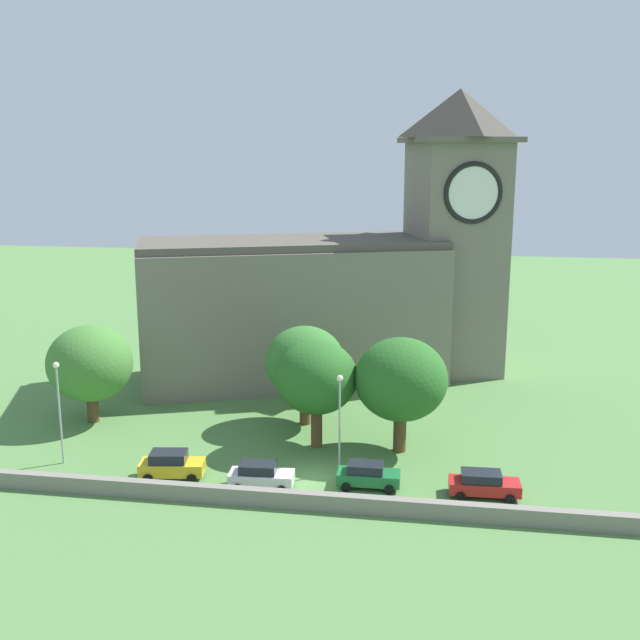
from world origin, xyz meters
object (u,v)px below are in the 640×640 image
at_px(church, 344,286).
at_px(tree_riverside_west, 90,364).
at_px(streetlamp_west_mid, 340,408).
at_px(tree_by_tower, 401,380).
at_px(tree_churchyard, 317,378).
at_px(tree_riverside_east, 305,362).
at_px(car_red, 483,484).
at_px(car_white, 261,476).
at_px(streetlamp_west_end, 58,397).
at_px(car_yellow, 171,465).
at_px(car_green, 368,475).

relative_size(church, tree_riverside_west, 4.51).
bearing_deg(streetlamp_west_mid, tree_by_tower, 49.81).
height_order(church, tree_churchyard, church).
bearing_deg(tree_riverside_west, tree_riverside_east, 7.42).
bearing_deg(tree_by_tower, car_red, -49.28).
bearing_deg(tree_churchyard, tree_riverside_west, 172.79).
distance_m(car_white, tree_riverside_west, 19.81).
height_order(streetlamp_west_end, streetlamp_west_mid, streetlamp_west_end).
relative_size(car_yellow, tree_riverside_east, 0.56).
xyz_separation_m(streetlamp_west_mid, tree_riverside_west, (-21.37, 6.91, 0.24)).
bearing_deg(tree_churchyard, car_white, -107.94).
distance_m(car_white, tree_churchyard, 9.28).
relative_size(car_white, streetlamp_west_end, 0.58).
height_order(streetlamp_west_end, tree_riverside_east, tree_riverside_east).
distance_m(streetlamp_west_mid, tree_by_tower, 6.09).
height_order(church, tree_riverside_west, church).
bearing_deg(car_yellow, streetlamp_west_mid, 13.33).
relative_size(streetlamp_west_end, tree_by_tower, 0.87).
distance_m(car_green, tree_churchyard, 9.08).
bearing_deg(streetlamp_west_end, car_red, -1.31).
distance_m(car_white, tree_by_tower, 12.60).
relative_size(car_white, tree_by_tower, 0.50).
bearing_deg(tree_churchyard, streetlamp_west_end, -161.17).
bearing_deg(streetlamp_west_end, tree_riverside_west, 101.12).
relative_size(church, streetlamp_west_mid, 5.16).
bearing_deg(car_white, car_yellow, 174.96).
distance_m(car_yellow, car_red, 20.87).
bearing_deg(car_green, car_red, -1.26).
height_order(car_green, tree_by_tower, tree_by_tower).
distance_m(car_yellow, tree_by_tower, 17.35).
distance_m(church, tree_by_tower, 19.79).
distance_m(car_yellow, tree_churchyard, 12.22).
distance_m(streetlamp_west_end, tree_churchyard, 18.39).
bearing_deg(streetlamp_west_end, church, 55.05).
bearing_deg(car_white, car_green, 10.29).
height_order(streetlamp_west_end, tree_by_tower, tree_by_tower).
relative_size(car_green, tree_riverside_west, 0.52).
bearing_deg(car_white, church, 85.34).
bearing_deg(streetlamp_west_mid, streetlamp_west_end, -175.85).
xyz_separation_m(church, streetlamp_west_end, (-17.03, -24.36, -4.11)).
bearing_deg(church, tree_riverside_west, -139.36).
height_order(streetlamp_west_mid, tree_riverside_west, tree_riverside_west).
bearing_deg(tree_by_tower, tree_churchyard, -178.98).
bearing_deg(car_yellow, car_red, 1.49).
relative_size(car_red, streetlamp_west_mid, 0.65).
relative_size(streetlamp_west_mid, tree_by_tower, 0.82).
bearing_deg(tree_riverside_east, car_red, -39.38).
bearing_deg(car_yellow, tree_by_tower, 25.70).
distance_m(streetlamp_west_end, tree_riverside_west, 8.50).
bearing_deg(tree_riverside_east, tree_by_tower, -29.81).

